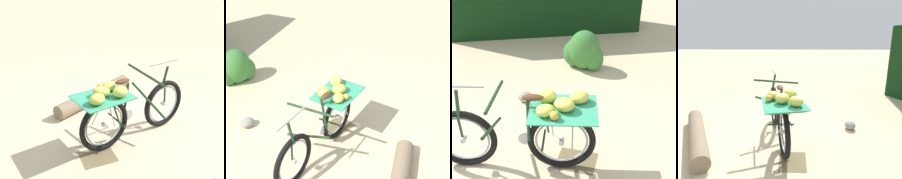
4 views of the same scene
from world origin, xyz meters
TOP-DOWN VIEW (x-y plane):
  - ground_plane at (0.00, 0.00)m, footprint 60.00×60.00m
  - bicycle at (0.14, 0.25)m, footprint 1.80×0.85m
  - fallen_log at (0.19, -1.05)m, footprint 1.63×1.05m
  - leaf_litter_patch at (0.67, 0.46)m, footprint 0.44×0.36m

SIDE VIEW (x-z plane):
  - ground_plane at x=0.00m, z-range 0.00..0.00m
  - leaf_litter_patch at x=0.67m, z-range 0.00..0.01m
  - fallen_log at x=0.19m, z-range 0.00..0.24m
  - bicycle at x=0.14m, z-range -0.03..1.00m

